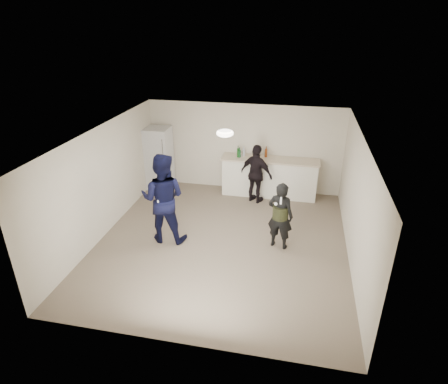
% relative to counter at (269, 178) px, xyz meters
% --- Properties ---
extents(floor, '(6.00, 6.00, 0.00)m').
position_rel_counter_xyz_m(floor, '(-0.79, -2.67, -0.53)').
color(floor, '#6B5B4C').
rests_on(floor, ground).
extents(ceiling, '(6.00, 6.00, 0.00)m').
position_rel_counter_xyz_m(ceiling, '(-0.79, -2.67, 1.98)').
color(ceiling, silver).
rests_on(ceiling, wall_back).
extents(wall_back, '(6.00, 0.00, 6.00)m').
position_rel_counter_xyz_m(wall_back, '(-0.79, 0.33, 0.72)').
color(wall_back, beige).
rests_on(wall_back, floor).
extents(wall_front, '(6.00, 0.00, 6.00)m').
position_rel_counter_xyz_m(wall_front, '(-0.79, -5.67, 0.72)').
color(wall_front, beige).
rests_on(wall_front, floor).
extents(wall_left, '(0.00, 6.00, 6.00)m').
position_rel_counter_xyz_m(wall_left, '(-3.54, -2.67, 0.72)').
color(wall_left, beige).
rests_on(wall_left, floor).
extents(wall_right, '(0.00, 6.00, 6.00)m').
position_rel_counter_xyz_m(wall_right, '(1.96, -2.67, 0.72)').
color(wall_right, beige).
rests_on(wall_right, floor).
extents(counter, '(2.60, 0.56, 1.05)m').
position_rel_counter_xyz_m(counter, '(0.00, 0.00, 0.00)').
color(counter, white).
rests_on(counter, floor).
extents(counter_top, '(2.68, 0.64, 0.04)m').
position_rel_counter_xyz_m(counter_top, '(0.00, 0.00, 0.55)').
color(counter_top, beige).
rests_on(counter_top, counter).
extents(fridge, '(0.70, 0.70, 1.80)m').
position_rel_counter_xyz_m(fridge, '(-3.22, -0.07, 0.38)').
color(fridge, silver).
rests_on(fridge, floor).
extents(fridge_handle, '(0.02, 0.02, 0.60)m').
position_rel_counter_xyz_m(fridge_handle, '(-2.94, -0.44, 0.78)').
color(fridge_handle, silver).
rests_on(fridge_handle, fridge).
extents(ceiling_dome, '(0.36, 0.36, 0.16)m').
position_rel_counter_xyz_m(ceiling_dome, '(-0.79, -2.37, 1.93)').
color(ceiling_dome, white).
rests_on(ceiling_dome, ceiling).
extents(shaker, '(0.08, 0.08, 0.17)m').
position_rel_counter_xyz_m(shaker, '(-0.82, 0.03, 0.65)').
color(shaker, silver).
rests_on(shaker, counter_top).
extents(man, '(1.04, 0.83, 2.05)m').
position_rel_counter_xyz_m(man, '(-2.08, -2.81, 0.50)').
color(man, '#0E103C').
rests_on(man, floor).
extents(woman, '(0.63, 0.50, 1.53)m').
position_rel_counter_xyz_m(woman, '(0.47, -2.60, 0.24)').
color(woman, black).
rests_on(woman, floor).
extents(camo_shorts, '(0.34, 0.34, 0.28)m').
position_rel_counter_xyz_m(camo_shorts, '(0.47, -2.60, 0.32)').
color(camo_shorts, '#323819').
rests_on(camo_shorts, woman).
extents(spectator, '(1.03, 0.76, 1.62)m').
position_rel_counter_xyz_m(spectator, '(-0.31, -0.49, 0.29)').
color(spectator, black).
rests_on(spectator, floor).
extents(remote_man, '(0.04, 0.04, 0.15)m').
position_rel_counter_xyz_m(remote_man, '(-2.08, -3.09, 0.53)').
color(remote_man, white).
rests_on(remote_man, man).
extents(nunchuk_man, '(0.07, 0.07, 0.07)m').
position_rel_counter_xyz_m(nunchuk_man, '(-1.96, -3.06, 0.45)').
color(nunchuk_man, white).
rests_on(nunchuk_man, man).
extents(remote_woman, '(0.04, 0.04, 0.15)m').
position_rel_counter_xyz_m(remote_woman, '(0.47, -2.85, 0.72)').
color(remote_woman, white).
rests_on(remote_woman, woman).
extents(nunchuk_woman, '(0.07, 0.07, 0.07)m').
position_rel_counter_xyz_m(nunchuk_woman, '(0.37, -2.82, 0.62)').
color(nunchuk_woman, white).
rests_on(nunchuk_woman, woman).
extents(bottle_cluster, '(0.82, 0.24, 0.25)m').
position_rel_counter_xyz_m(bottle_cluster, '(-0.58, 0.04, 0.68)').
color(bottle_cluster, silver).
rests_on(bottle_cluster, counter_top).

